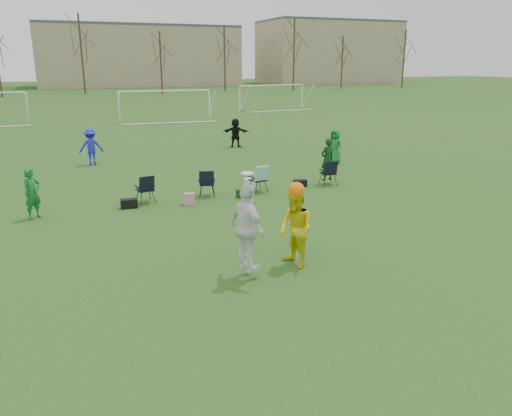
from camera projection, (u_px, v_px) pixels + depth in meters
name	position (u px, v px, depth m)	size (l,w,h in m)	color
ground	(287.00, 284.00, 10.81)	(260.00, 260.00, 0.00)	#294F18
fielder_green_near	(32.00, 194.00, 15.16)	(0.58, 0.38, 1.58)	#136D30
fielder_blue	(91.00, 147.00, 23.20)	(1.09, 0.63, 1.69)	#1C23D4
fielder_green_far	(335.00, 147.00, 23.43)	(0.79, 0.52, 1.63)	#147435
fielder_black	(236.00, 133.00, 28.10)	(1.49, 0.48, 1.61)	black
center_contest	(273.00, 228.00, 11.20)	(2.08, 1.35, 2.41)	white
sideline_setup	(256.00, 177.00, 18.43)	(8.37, 1.99, 1.82)	#0F3914
goal_mid	(165.00, 97.00, 40.24)	(7.40, 0.63, 2.46)	white
goal_right	(272.00, 90.00, 49.82)	(7.35, 1.14, 2.46)	white
tree_line	(84.00, 59.00, 71.80)	(110.28, 3.28, 11.40)	#382B21
building_row	(111.00, 55.00, 97.18)	(126.00, 16.00, 13.00)	tan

